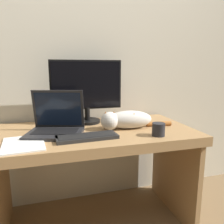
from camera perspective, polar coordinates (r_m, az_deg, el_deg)
name	(u,v)px	position (r m, az deg, el deg)	size (l,w,h in m)	color
wall_back	(83,42)	(1.80, -7.62, 17.69)	(6.40, 0.06, 2.60)	beige
desk	(94,152)	(1.50, -4.64, -10.31)	(1.30, 0.68, 0.70)	#A37A4C
monitor	(87,90)	(1.60, -6.63, 5.70)	(0.52, 0.19, 0.46)	black
laptop	(56,125)	(1.39, -14.42, -3.42)	(0.38, 0.34, 0.27)	#232326
external_keyboard	(87,137)	(1.27, -6.54, -6.48)	(0.36, 0.15, 0.02)	black
cat	(126,119)	(1.46, 3.59, -1.96)	(0.50, 0.17, 0.12)	silver
coffee_mug	(158,129)	(1.34, 12.05, -4.47)	(0.08, 0.08, 0.08)	#232328
paper_notepad	(23,144)	(1.26, -22.14, -7.72)	(0.24, 0.29, 0.01)	white
small_toy	(131,117)	(1.72, 5.04, -1.18)	(0.05, 0.05, 0.05)	red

